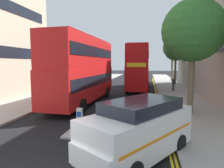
% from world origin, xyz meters
% --- Properties ---
extents(sidewalk_right, '(4.00, 80.00, 0.14)m').
position_xyz_m(sidewalk_right, '(6.50, 16.00, 0.07)').
color(sidewalk_right, '#9E9991').
rests_on(sidewalk_right, ground).
extents(sidewalk_left, '(4.00, 80.00, 0.14)m').
position_xyz_m(sidewalk_left, '(-6.50, 16.00, 0.07)').
color(sidewalk_left, '#9E9991').
rests_on(sidewalk_left, ground).
extents(kerb_line_outer, '(0.10, 56.00, 0.01)m').
position_xyz_m(kerb_line_outer, '(4.40, 14.00, 0.00)').
color(kerb_line_outer, yellow).
rests_on(kerb_line_outer, ground).
extents(kerb_line_inner, '(0.10, 56.00, 0.01)m').
position_xyz_m(kerb_line_inner, '(4.24, 14.00, 0.00)').
color(kerb_line_inner, yellow).
rests_on(kerb_line_inner, ground).
extents(traffic_island, '(1.10, 2.20, 0.10)m').
position_xyz_m(traffic_island, '(0.00, 4.81, 0.05)').
color(traffic_island, '#9E9991').
rests_on(traffic_island, ground).
extents(keep_left_bollard, '(0.36, 0.28, 1.11)m').
position_xyz_m(keep_left_bollard, '(0.00, 4.81, 0.61)').
color(keep_left_bollard, silver).
rests_on(keep_left_bollard, traffic_island).
extents(double_decker_bus_away, '(3.15, 10.90, 5.64)m').
position_xyz_m(double_decker_bus_away, '(-2.17, 11.68, 3.03)').
color(double_decker_bus_away, red).
rests_on(double_decker_bus_away, ground).
extents(double_decker_bus_oncoming, '(2.91, 10.84, 5.64)m').
position_xyz_m(double_decker_bus_oncoming, '(2.04, 21.49, 3.03)').
color(double_decker_bus_oncoming, '#B20F0F').
rests_on(double_decker_bus_oncoming, ground).
extents(taxi_minivan, '(4.22, 5.03, 2.12)m').
position_xyz_m(taxi_minivan, '(3.03, 2.60, 1.07)').
color(taxi_minivan, white).
rests_on(taxi_minivan, ground).
extents(pedestrian_far, '(0.34, 0.22, 1.62)m').
position_xyz_m(pedestrian_far, '(6.33, 20.02, 0.99)').
color(pedestrian_far, '#2D2D38').
rests_on(pedestrian_far, sidewalk_right).
extents(street_tree_near, '(3.99, 3.99, 7.39)m').
position_xyz_m(street_tree_near, '(6.13, 9.17, 5.51)').
color(street_tree_near, '#6B6047').
rests_on(street_tree_near, sidewalk_right).
extents(street_tree_mid, '(3.69, 3.69, 7.38)m').
position_xyz_m(street_tree_mid, '(7.42, 27.25, 5.65)').
color(street_tree_mid, '#6B6047').
rests_on(street_tree_mid, sidewalk_right).
extents(street_tree_far, '(3.67, 3.67, 8.03)m').
position_xyz_m(street_tree_far, '(7.71, 34.04, 6.27)').
color(street_tree_far, '#6B6047').
rests_on(street_tree_far, sidewalk_right).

